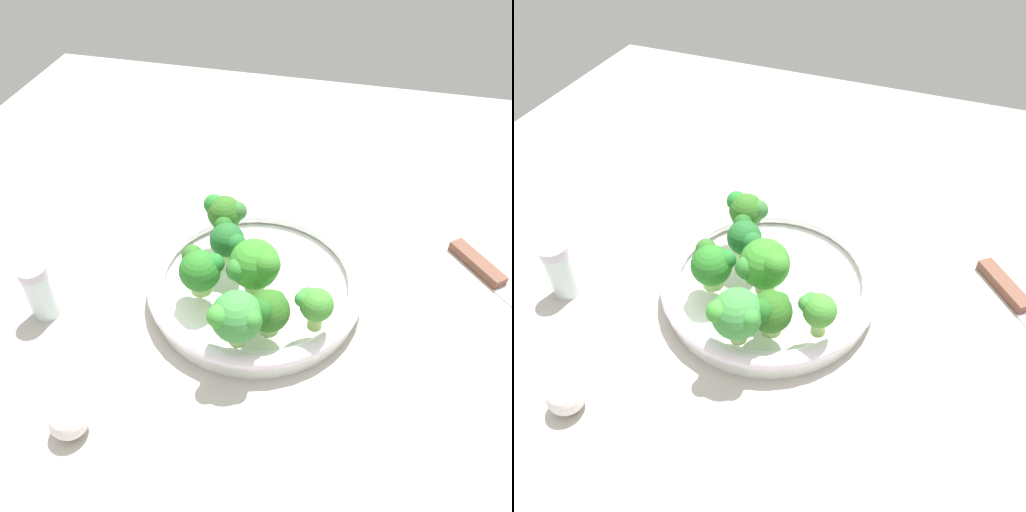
{
  "view_description": "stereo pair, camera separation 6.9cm",
  "coord_description": "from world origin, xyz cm",
  "views": [
    {
      "loc": [
        52.59,
        12.91,
        54.4
      ],
      "look_at": [
        3.47,
        1.0,
        7.1
      ],
      "focal_mm": 37.47,
      "sensor_mm": 36.0,
      "label": 1
    },
    {
      "loc": [
        50.5,
        19.5,
        54.4
      ],
      "look_at": [
        3.47,
        1.0,
        7.1
      ],
      "focal_mm": 37.47,
      "sensor_mm": 36.0,
      "label": 2
    }
  ],
  "objects": [
    {
      "name": "broccoli_floret_3",
      "position": [
        -2.88,
        -5.03,
        8.15
      ],
      "size": [
        4.88,
        6.19,
        6.6
      ],
      "color": "#91C865",
      "rests_on": "bowl"
    },
    {
      "name": "broccoli_floret_5",
      "position": [
        15.34,
        1.58,
        8.58
      ],
      "size": [
        6.05,
        6.29,
        7.5
      ],
      "color": "#9DCF6F",
      "rests_on": "bowl"
    },
    {
      "name": "broccoli_floret_1",
      "position": [
        10.73,
        9.74,
        7.84
      ],
      "size": [
        4.07,
        4.69,
        5.91
      ],
      "color": "#94C85F",
      "rests_on": "bowl"
    },
    {
      "name": "bowl",
      "position": [
        3.47,
        1.0,
        2.09
      ],
      "size": [
        29.37,
        29.37,
        4.1
      ],
      "color": "white",
      "rests_on": "ground_plane"
    },
    {
      "name": "knife",
      "position": [
        -5.58,
        34.01,
        0.55
      ],
      "size": [
        21.99,
        18.85,
        1.5
      ],
      "color": "silver",
      "rests_on": "ground_plane"
    },
    {
      "name": "broccoli_floret_0",
      "position": [
        6.98,
        1.65,
        8.82
      ],
      "size": [
        6.47,
        6.81,
        7.9
      ],
      "color": "#90C65C",
      "rests_on": "bowl"
    },
    {
      "name": "broccoli_floret_2",
      "position": [
        12.71,
        4.7,
        7.56
      ],
      "size": [
        5.26,
        5.07,
        6.15
      ],
      "color": "#95CF6A",
      "rests_on": "bowl"
    },
    {
      "name": "ground_plane",
      "position": [
        0.0,
        0.0,
        -1.25
      ],
      "size": [
        130.0,
        130.0,
        2.5
      ],
      "primitive_type": "cube",
      "color": "#B6B1A7"
    },
    {
      "name": "garlic_bulb",
      "position": [
        28.31,
        -13.76,
        2.16
      ],
      "size": [
        4.32,
        4.32,
        4.32
      ],
      "primitive_type": "sphere",
      "color": "silver",
      "rests_on": "ground_plane"
    },
    {
      "name": "pepper_shaker",
      "position": [
        13.44,
        -25.26,
        4.25
      ],
      "size": [
        3.73,
        3.73,
        8.39
      ],
      "color": "silver",
      "rests_on": "ground_plane"
    },
    {
      "name": "broccoli_floret_6",
      "position": [
        1.64,
        -3.31,
        7.37
      ],
      "size": [
        5.09,
        5.33,
        5.63
      ],
      "color": "#A2DA72",
      "rests_on": "bowl"
    },
    {
      "name": "broccoli_floret_4",
      "position": [
        8.03,
        -5.07,
        7.58
      ],
      "size": [
        5.64,
        5.79,
        6.14
      ],
      "color": "#8BBE59",
      "rests_on": "bowl"
    }
  ]
}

